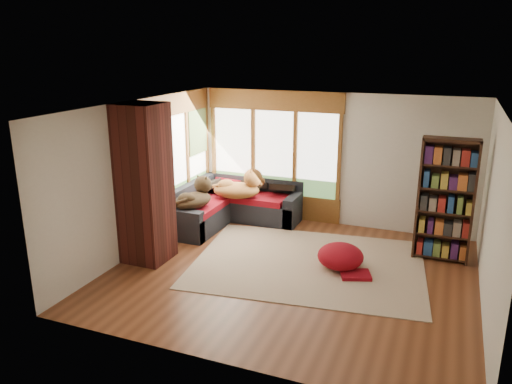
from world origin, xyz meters
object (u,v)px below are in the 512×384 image
Objects in this scene: brick_chimney at (145,184)px; dog_brindle at (196,195)px; sectional_sofa at (225,208)px; area_rug at (308,263)px; pouf at (340,255)px; dog_tan at (240,185)px; bookshelf at (445,201)px.

brick_chimney reaches higher than dog_brindle.
sectional_sofa reaches higher than area_rug.
dog_tan is at bearing 150.55° from pouf.
brick_chimney is 0.71× the size of area_rug.
sectional_sofa is 4.17m from bookshelf.
area_rug is (2.11, -1.27, -0.30)m from sectional_sofa.
dog_brindle is (-0.24, -0.74, 0.47)m from sectional_sofa.
area_rug is 1.79× the size of bookshelf.
dog_brindle is at bearing -140.13° from dog_tan.
sectional_sofa is 0.60× the size of area_rug.
area_rug is at bearing -175.23° from pouf.
bookshelf is at bearing 33.07° from pouf.
area_rug is 2.53m from dog_brindle.
dog_tan is 1.13× the size of dog_brindle.
sectional_sofa is at bearing 176.32° from bookshelf.
brick_chimney is at bearing -99.56° from sectional_sofa.
brick_chimney is 1.18× the size of sectional_sofa.
dog_brindle reaches higher than pouf.
dog_brindle is (-2.87, 0.48, 0.56)m from pouf.
dog_tan is at bearing 174.77° from bookshelf.
dog_tan is (-3.78, 0.35, -0.22)m from bookshelf.
dog_brindle is at bearing -105.60° from sectional_sofa.
bookshelf is (4.54, 1.78, -0.27)m from brick_chimney.
pouf is at bearing -88.97° from dog_brindle.
sectional_sofa is (0.45, 2.05, -1.00)m from brick_chimney.
dog_tan is at bearing 17.68° from sectional_sofa.
sectional_sofa is 2.98× the size of pouf.
area_rug is 3.46× the size of dog_tan.
sectional_sofa is at bearing 155.01° from pouf.
brick_chimney is 2.44× the size of dog_tan.
pouf is (0.52, 0.04, 0.21)m from area_rug.
dog_tan is (-2.31, 1.31, 0.59)m from pouf.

